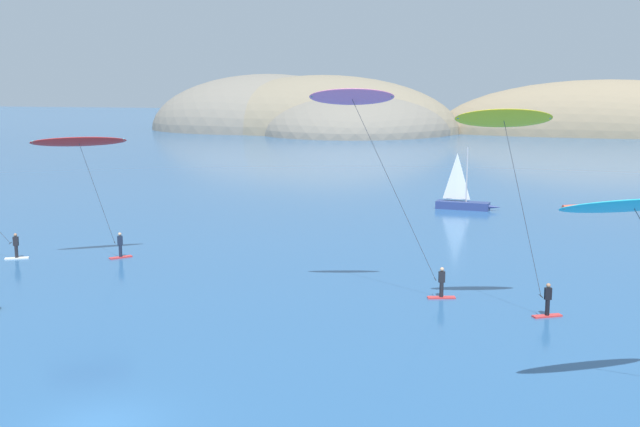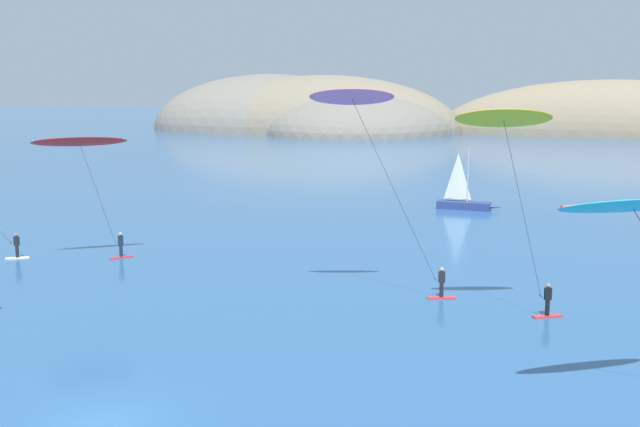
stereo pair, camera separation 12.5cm
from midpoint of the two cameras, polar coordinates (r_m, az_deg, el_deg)
ground_plane at (r=29.25m, az=-15.25°, el=-14.27°), size 600.00×600.00×0.00m
headland_island at (r=187.29m, az=3.67°, el=5.83°), size 144.58×54.28×26.62m
sailboat_near at (r=74.35m, az=10.47°, el=0.78°), size 5.95×1.85×5.70m
kitesurfer_pink at (r=42.00m, az=3.01°, el=6.94°), size 7.80×2.85×11.29m
kitesurfer_yellow at (r=39.51m, az=13.27°, el=5.56°), size 5.65×2.75×10.38m
kitesurfer_red at (r=53.63m, az=-16.43°, el=4.30°), size 5.52×4.34×8.17m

